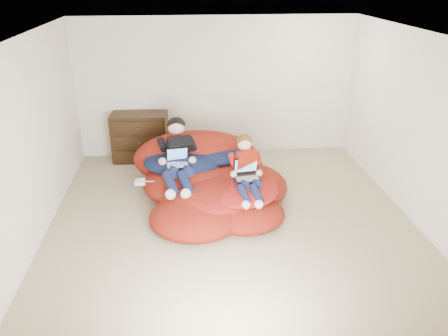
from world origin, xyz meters
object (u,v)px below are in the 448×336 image
older_boy (177,153)px  laptop_white (177,160)px  dresser (140,137)px  younger_boy (246,167)px  beanbag_pile (210,182)px  laptop_black (247,173)px

older_boy → laptop_white: size_ratio=4.10×
dresser → younger_boy: 2.55m
dresser → beanbag_pile: size_ratio=0.41×
younger_boy → laptop_white: size_ratio=3.11×
younger_boy → older_boy: bearing=154.0°
older_boy → laptop_white: older_boy is taller
beanbag_pile → laptop_black: 0.69m
dresser → beanbag_pile: dresser is taller
beanbag_pile → laptop_white: beanbag_pile is taller
older_boy → younger_boy: bearing=-26.0°
older_boy → laptop_black: older_boy is taller
beanbag_pile → younger_boy: size_ratio=2.45×
beanbag_pile → older_boy: 0.67m
dresser → younger_boy: bearing=-49.5°
laptop_black → younger_boy: bearing=90.0°
older_boy → laptop_black: (0.98, -0.51, -0.14)m
beanbag_pile → younger_boy: bearing=-32.4°
dresser → laptop_black: bearing=-50.0°
older_boy → younger_boy: (0.98, -0.48, -0.07)m
younger_boy → laptop_white: younger_boy is taller
laptop_white → laptop_black: (0.98, -0.39, -0.07)m
dresser → beanbag_pile: bearing=-54.5°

